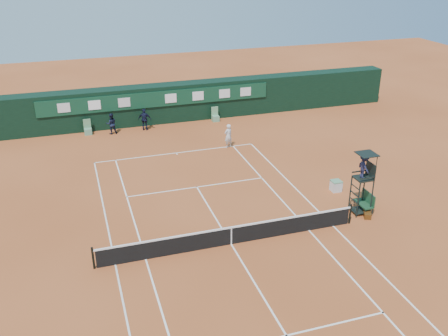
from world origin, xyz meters
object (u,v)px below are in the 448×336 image
at_px(tennis_net, 231,235).
at_px(umpire_chair, 364,171).
at_px(player_bench, 366,201).
at_px(player, 228,136).
at_px(cooler, 336,186).

distance_m(tennis_net, umpire_chair, 7.76).
bearing_deg(player_bench, umpire_chair, -169.31).
xyz_separation_m(tennis_net, umpire_chair, (7.46, 0.82, 1.95)).
bearing_deg(tennis_net, player, 72.49).
height_order(umpire_chair, player, umpire_chair).
bearing_deg(player, umpire_chair, 87.26).
relative_size(tennis_net, umpire_chair, 3.77).
bearing_deg(umpire_chair, cooler, 87.67).
height_order(cooler, player, player).
relative_size(tennis_net, player_bench, 10.75).
relative_size(player_bench, cooler, 1.86).
bearing_deg(cooler, player, 114.90).
relative_size(umpire_chair, player_bench, 2.85).
bearing_deg(umpire_chair, player_bench, 10.69).
xyz_separation_m(umpire_chair, player_bench, (0.41, 0.08, -1.86)).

